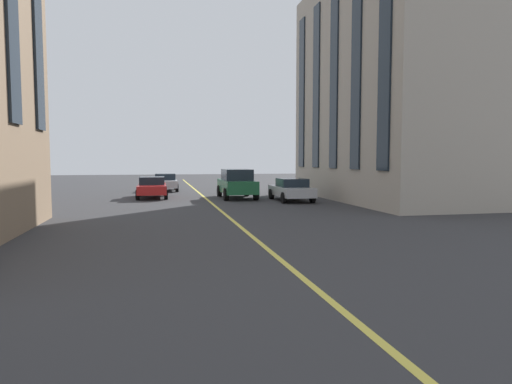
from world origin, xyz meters
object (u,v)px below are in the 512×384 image
(car_silver_far, at_px, (291,189))
(car_green_parked_b, at_px, (237,183))
(car_silver_oncoming, at_px, (165,182))
(car_red_parked_a, at_px, (152,187))

(car_silver_far, bearing_deg, car_green_parked_b, 48.55)
(car_silver_oncoming, bearing_deg, car_green_parked_b, -150.94)
(car_red_parked_a, relative_size, car_silver_far, 1.00)
(car_green_parked_b, distance_m, car_silver_oncoming, 9.16)
(car_red_parked_a, height_order, car_green_parked_b, car_green_parked_b)
(car_silver_far, relative_size, car_silver_oncoming, 1.00)
(car_green_parked_b, bearing_deg, car_red_parked_a, 74.45)
(car_red_parked_a, height_order, car_silver_oncoming, same)
(car_silver_far, distance_m, car_silver_oncoming, 12.87)
(car_green_parked_b, bearing_deg, car_silver_far, -131.45)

